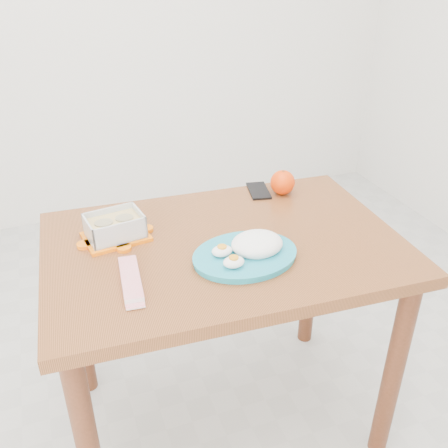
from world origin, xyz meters
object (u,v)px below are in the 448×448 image
object	(u,v)px
smartphone	(259,191)
dining_table	(224,274)
food_container	(115,227)
rice_plate	(249,250)
orange_fruit	(283,182)

from	to	relation	value
smartphone	dining_table	bearing A→B (deg)	-118.34
food_container	rice_plate	size ratio (longest dim) A/B	0.64
food_container	rice_plate	xyz separation A→B (m)	(0.33, -0.23, -0.01)
dining_table	smartphone	world-z (taller)	smartphone
dining_table	food_container	world-z (taller)	food_container
rice_plate	smartphone	distance (m)	0.43
orange_fruit	rice_plate	world-z (taller)	orange_fruit
orange_fruit	food_container	bearing A→B (deg)	-170.07
dining_table	orange_fruit	distance (m)	0.42
rice_plate	smartphone	world-z (taller)	rice_plate
food_container	smartphone	size ratio (longest dim) A/B	1.51
food_container	dining_table	bearing A→B (deg)	-32.20
food_container	orange_fruit	bearing A→B (deg)	1.34
food_container	smartphone	bearing A→B (deg)	6.94
dining_table	food_container	size ratio (longest dim) A/B	5.34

